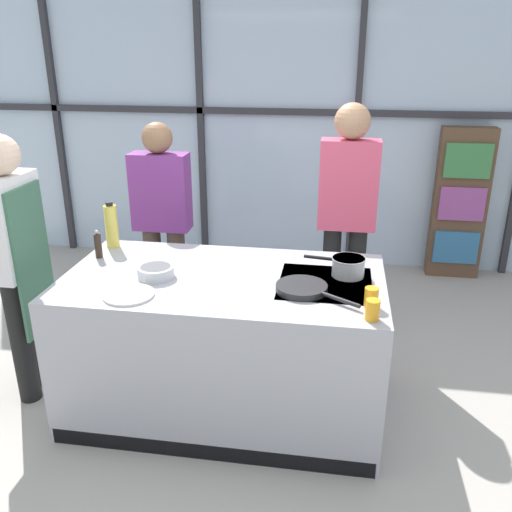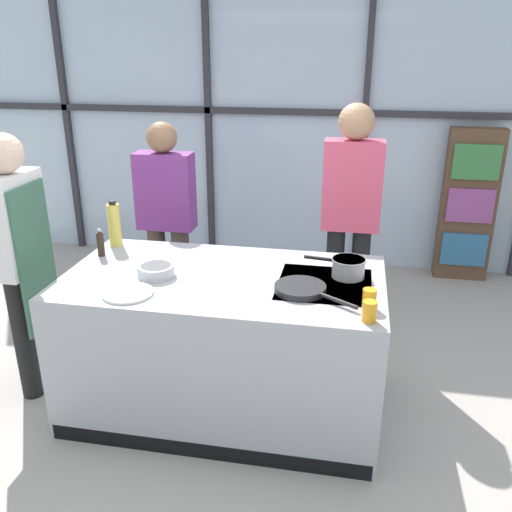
{
  "view_description": "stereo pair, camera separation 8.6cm",
  "coord_description": "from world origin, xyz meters",
  "px_view_note": "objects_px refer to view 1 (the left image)",
  "views": [
    {
      "loc": [
        0.63,
        -2.81,
        2.14
      ],
      "look_at": [
        0.18,
        0.1,
        0.99
      ],
      "focal_mm": 38.0,
      "sensor_mm": 36.0,
      "label": 1
    },
    {
      "loc": [
        0.72,
        -2.8,
        2.14
      ],
      "look_at": [
        0.18,
        0.1,
        0.99
      ],
      "focal_mm": 38.0,
      "sensor_mm": 36.0,
      "label": 2
    }
  ],
  "objects_px": {
    "pepper_grinder": "(98,245)",
    "frying_pan": "(303,288)",
    "juice_glass_near": "(372,310)",
    "saucepan": "(348,266)",
    "white_plate": "(129,295)",
    "spectator_far_left": "(162,215)",
    "oil_bottle": "(111,226)",
    "mixing_bowl": "(156,271)",
    "chef": "(17,255)",
    "juice_glass_far": "(371,297)",
    "spectator_center_left": "(347,209)"
  },
  "relations": [
    {
      "from": "chef",
      "to": "pepper_grinder",
      "type": "distance_m",
      "value": 0.47
    },
    {
      "from": "chef",
      "to": "spectator_center_left",
      "type": "distance_m",
      "value": 2.23
    },
    {
      "from": "saucepan",
      "to": "oil_bottle",
      "type": "relative_size",
      "value": 1.16
    },
    {
      "from": "spectator_far_left",
      "to": "white_plate",
      "type": "xyz_separation_m",
      "value": [
        0.26,
        -1.35,
        -0.02
      ]
    },
    {
      "from": "spectator_far_left",
      "to": "juice_glass_far",
      "type": "xyz_separation_m",
      "value": [
        1.53,
        -1.28,
        0.02
      ]
    },
    {
      "from": "frying_pan",
      "to": "mixing_bowl",
      "type": "height_order",
      "value": "mixing_bowl"
    },
    {
      "from": "saucepan",
      "to": "white_plate",
      "type": "height_order",
      "value": "saucepan"
    },
    {
      "from": "white_plate",
      "to": "juice_glass_far",
      "type": "bearing_deg",
      "value": 3.12
    },
    {
      "from": "saucepan",
      "to": "juice_glass_near",
      "type": "height_order",
      "value": "saucepan"
    },
    {
      "from": "chef",
      "to": "frying_pan",
      "type": "relative_size",
      "value": 3.7
    },
    {
      "from": "spectator_far_left",
      "to": "white_plate",
      "type": "height_order",
      "value": "spectator_far_left"
    },
    {
      "from": "saucepan",
      "to": "mixing_bowl",
      "type": "bearing_deg",
      "value": -170.05
    },
    {
      "from": "oil_bottle",
      "to": "juice_glass_near",
      "type": "height_order",
      "value": "oil_bottle"
    },
    {
      "from": "spectator_center_left",
      "to": "saucepan",
      "type": "relative_size",
      "value": 4.99
    },
    {
      "from": "spectator_far_left",
      "to": "juice_glass_far",
      "type": "distance_m",
      "value": 2.0
    },
    {
      "from": "spectator_far_left",
      "to": "spectator_center_left",
      "type": "xyz_separation_m",
      "value": [
        1.4,
        -0.0,
        0.11
      ]
    },
    {
      "from": "spectator_center_left",
      "to": "pepper_grinder",
      "type": "xyz_separation_m",
      "value": [
        -1.54,
        -0.84,
        -0.06
      ]
    },
    {
      "from": "saucepan",
      "to": "juice_glass_near",
      "type": "bearing_deg",
      "value": -77.4
    },
    {
      "from": "juice_glass_near",
      "to": "mixing_bowl",
      "type": "bearing_deg",
      "value": 164.47
    },
    {
      "from": "white_plate",
      "to": "mixing_bowl",
      "type": "relative_size",
      "value": 1.29
    },
    {
      "from": "saucepan",
      "to": "pepper_grinder",
      "type": "bearing_deg",
      "value": 178.08
    },
    {
      "from": "spectator_center_left",
      "to": "mixing_bowl",
      "type": "relative_size",
      "value": 8.39
    },
    {
      "from": "white_plate",
      "to": "juice_glass_near",
      "type": "height_order",
      "value": "juice_glass_near"
    },
    {
      "from": "white_plate",
      "to": "mixing_bowl",
      "type": "xyz_separation_m",
      "value": [
        0.06,
        0.27,
        0.03
      ]
    },
    {
      "from": "white_plate",
      "to": "spectator_far_left",
      "type": "bearing_deg",
      "value": 100.67
    },
    {
      "from": "chef",
      "to": "white_plate",
      "type": "height_order",
      "value": "chef"
    },
    {
      "from": "pepper_grinder",
      "to": "frying_pan",
      "type": "bearing_deg",
      "value": -13.18
    },
    {
      "from": "spectator_far_left",
      "to": "oil_bottle",
      "type": "xyz_separation_m",
      "value": [
        -0.13,
        -0.65,
        0.12
      ]
    },
    {
      "from": "oil_bottle",
      "to": "pepper_grinder",
      "type": "relative_size",
      "value": 1.68
    },
    {
      "from": "spectator_center_left",
      "to": "oil_bottle",
      "type": "xyz_separation_m",
      "value": [
        -1.53,
        -0.65,
        0.0
      ]
    },
    {
      "from": "spectator_far_left",
      "to": "juice_glass_near",
      "type": "relative_size",
      "value": 15.43
    },
    {
      "from": "frying_pan",
      "to": "saucepan",
      "type": "bearing_deg",
      "value": 46.67
    },
    {
      "from": "pepper_grinder",
      "to": "juice_glass_near",
      "type": "relative_size",
      "value": 1.74
    },
    {
      "from": "frying_pan",
      "to": "oil_bottle",
      "type": "relative_size",
      "value": 1.48
    },
    {
      "from": "spectator_center_left",
      "to": "white_plate",
      "type": "xyz_separation_m",
      "value": [
        -1.14,
        -1.35,
        -0.14
      ]
    },
    {
      "from": "spectator_center_left",
      "to": "oil_bottle",
      "type": "bearing_deg",
      "value": 22.91
    },
    {
      "from": "spectator_far_left",
      "to": "juice_glass_far",
      "type": "bearing_deg",
      "value": 139.95
    },
    {
      "from": "spectator_far_left",
      "to": "frying_pan",
      "type": "distance_m",
      "value": 1.64
    },
    {
      "from": "juice_glass_far",
      "to": "spectator_far_left",
      "type": "bearing_deg",
      "value": 139.95
    },
    {
      "from": "spectator_far_left",
      "to": "spectator_center_left",
      "type": "height_order",
      "value": "spectator_center_left"
    },
    {
      "from": "saucepan",
      "to": "juice_glass_near",
      "type": "xyz_separation_m",
      "value": [
        0.12,
        -0.53,
        -0.01
      ]
    },
    {
      "from": "oil_bottle",
      "to": "juice_glass_near",
      "type": "xyz_separation_m",
      "value": [
        1.66,
        -0.78,
        -0.09
      ]
    },
    {
      "from": "frying_pan",
      "to": "pepper_grinder",
      "type": "relative_size",
      "value": 2.48
    },
    {
      "from": "frying_pan",
      "to": "pepper_grinder",
      "type": "distance_m",
      "value": 1.34
    },
    {
      "from": "mixing_bowl",
      "to": "pepper_grinder",
      "type": "distance_m",
      "value": 0.52
    },
    {
      "from": "frying_pan",
      "to": "oil_bottle",
      "type": "xyz_separation_m",
      "value": [
        -1.3,
        0.51,
        0.12
      ]
    },
    {
      "from": "saucepan",
      "to": "oil_bottle",
      "type": "distance_m",
      "value": 1.56
    },
    {
      "from": "white_plate",
      "to": "pepper_grinder",
      "type": "height_order",
      "value": "pepper_grinder"
    },
    {
      "from": "frying_pan",
      "to": "white_plate",
      "type": "relative_size",
      "value": 1.67
    },
    {
      "from": "spectator_far_left",
      "to": "frying_pan",
      "type": "height_order",
      "value": "spectator_far_left"
    }
  ]
}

